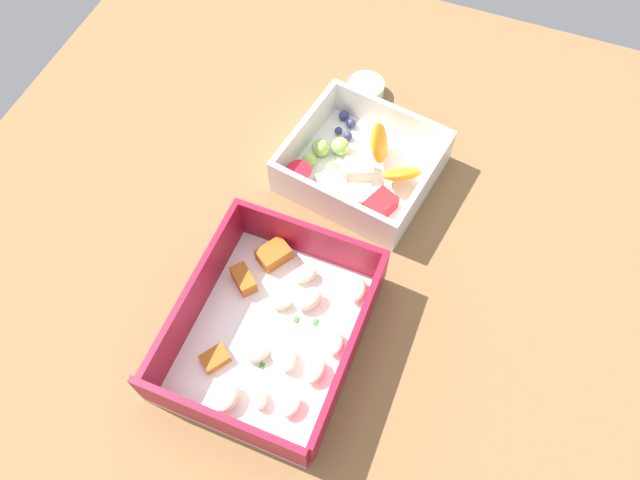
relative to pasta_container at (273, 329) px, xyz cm
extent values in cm
cube|color=brown|center=(11.79, 0.57, -2.80)|extent=(80.00, 80.00, 2.00)
cube|color=white|center=(-0.18, 0.13, -1.50)|extent=(19.85, 16.13, 0.60)
cube|color=maroon|center=(-9.72, 0.23, 1.43)|extent=(0.78, 15.92, 5.25)
cube|color=maroon|center=(9.36, 0.02, 1.43)|extent=(0.78, 15.92, 5.25)
cube|color=maroon|center=(-0.10, 7.78, 1.43)|extent=(18.48, 0.80, 5.25)
cube|color=maroon|center=(-0.27, -7.53, 1.43)|extent=(18.48, 0.80, 5.25)
ellipsoid|color=beige|center=(-5.95, -4.25, -0.42)|extent=(2.61, 2.19, 1.11)
ellipsoid|color=beige|center=(4.06, -1.83, -0.18)|extent=(3.53, 3.34, 1.45)
ellipsoid|color=beige|center=(-7.30, 1.28, -0.22)|extent=(2.80, 1.97, 1.40)
ellipsoid|color=beige|center=(-2.58, 0.23, -0.34)|extent=(2.91, 2.97, 1.23)
ellipsoid|color=beige|center=(0.91, -5.77, -0.33)|extent=(2.80, 2.25, 1.24)
ellipsoid|color=beige|center=(-2.16, -2.00, -0.17)|extent=(3.31, 3.59, 1.47)
ellipsoid|color=beige|center=(6.74, -5.89, -0.27)|extent=(2.91, 2.26, 1.32)
ellipsoid|color=beige|center=(6.42, -0.50, -0.34)|extent=(2.86, 2.98, 1.22)
ellipsoid|color=beige|center=(-2.25, -5.02, -0.27)|extent=(2.90, 2.24, 1.32)
ellipsoid|color=beige|center=(-6.33, -1.29, -0.43)|extent=(2.60, 2.63, 1.09)
ellipsoid|color=beige|center=(2.86, 0.66, -0.44)|extent=(2.12, 2.52, 1.08)
cube|color=#AD5B1E|center=(3.80, 4.83, -0.36)|extent=(3.08, 3.26, 1.67)
cube|color=#AD5B1E|center=(-4.35, 3.99, -0.69)|extent=(3.02, 2.85, 1.02)
cube|color=#AD5B1E|center=(7.40, 3.19, -0.34)|extent=(3.81, 3.55, 1.71)
cube|color=#387A33|center=(-3.33, -0.20, -1.10)|extent=(0.60, 0.40, 0.20)
cube|color=#387A33|center=(2.47, -3.24, -1.10)|extent=(0.60, 0.40, 0.20)
cube|color=#387A33|center=(2.02, -1.43, -1.10)|extent=(0.60, 0.40, 0.20)
cube|color=white|center=(20.86, -1.41, -1.50)|extent=(16.18, 17.16, 0.60)
cube|color=white|center=(14.32, -0.31, 0.89)|extent=(3.09, 14.96, 4.16)
cube|color=white|center=(27.40, -2.51, 0.89)|extent=(3.09, 14.96, 4.16)
cube|color=white|center=(22.06, 5.72, 0.89)|extent=(12.59, 2.70, 4.16)
cube|color=white|center=(19.66, -8.55, 0.89)|extent=(12.59, 2.70, 4.16)
ellipsoid|color=orange|center=(20.53, -5.97, 0.96)|extent=(5.34, 5.49, 4.11)
ellipsoid|color=orange|center=(23.41, -2.46, 1.21)|extent=(4.78, 3.49, 4.61)
cube|color=#F4EACC|center=(16.79, -2.14, -0.27)|extent=(3.22, 3.69, 1.85)
cube|color=#F4EACC|center=(20.39, -1.28, -0.31)|extent=(3.24, 3.59, 1.76)
cube|color=red|center=(16.75, -4.92, -0.24)|extent=(3.87, 3.46, 1.91)
cube|color=#F4EACC|center=(16.92, 0.82, -0.19)|extent=(4.14, 4.13, 2.01)
sphere|color=#9ECC60|center=(21.57, 3.63, -0.21)|extent=(1.97, 1.97, 1.97)
sphere|color=#9ECC60|center=(22.55, 1.68, -0.20)|extent=(2.00, 2.00, 2.00)
sphere|color=#9ECC60|center=(19.34, 1.45, -0.36)|extent=(1.67, 1.67, 1.67)
sphere|color=#9ECC60|center=(19.71, 4.23, -0.43)|extent=(1.54, 1.54, 1.54)
cone|color=red|center=(17.00, 4.34, -0.07)|extent=(2.81, 2.81, 2.25)
sphere|color=navy|center=(24.58, 1.50, -0.69)|extent=(1.02, 1.02, 1.02)
sphere|color=navy|center=(26.42, 1.77, -0.65)|extent=(1.09, 1.09, 1.09)
sphere|color=navy|center=(27.17, 2.93, -0.60)|extent=(1.19, 1.19, 1.19)
sphere|color=navy|center=(24.95, 2.77, -0.74)|extent=(0.91, 0.91, 0.91)
cylinder|color=white|center=(32.24, 2.00, -0.90)|extent=(4.33, 4.33, 1.79)
camera|label=1|loc=(-18.03, -11.64, 53.38)|focal=34.34mm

